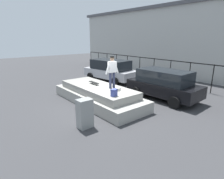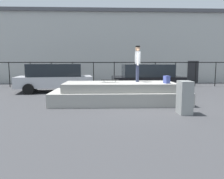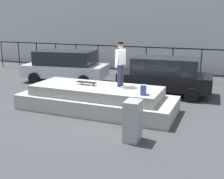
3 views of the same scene
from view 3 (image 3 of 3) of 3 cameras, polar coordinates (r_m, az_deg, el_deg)
ground_plane at (r=10.84m, az=1.08°, el=-4.66°), size 60.00×60.00×0.00m
concrete_ledge at (r=11.05m, az=-3.19°, el=-1.95°), size 6.16×2.34×0.96m
skateboarder at (r=10.70m, az=1.73°, el=5.76°), size 0.29×0.82×1.69m
skateboard at (r=11.13m, az=-5.19°, el=1.45°), size 0.83×0.25×0.12m
backpack at (r=9.71m, az=6.40°, el=-0.04°), size 0.26×0.32×0.34m
car_silver_hatchback_near at (r=16.23m, az=-9.44°, el=4.85°), size 4.89×2.71×1.78m
car_black_hatchback_mid at (r=13.49m, az=10.72°, el=2.90°), size 4.37×2.29×1.75m
utility_box at (r=8.25m, az=4.23°, el=-6.36°), size 0.44×0.60×1.21m
fence_row at (r=16.96m, az=9.55°, el=6.36°), size 24.06×0.06×1.91m
warehouse_building at (r=23.39m, az=13.56°, el=13.16°), size 33.16×8.42×6.54m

